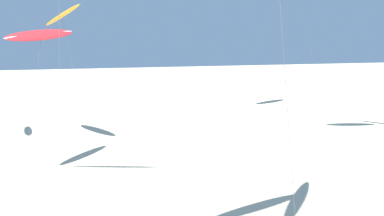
{
  "coord_description": "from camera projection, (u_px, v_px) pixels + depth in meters",
  "views": [
    {
      "loc": [
        -5.21,
        5.36,
        10.97
      ],
      "look_at": [
        -0.04,
        23.79,
        7.67
      ],
      "focal_mm": 39.61,
      "sensor_mm": 36.0,
      "label": 1
    }
  ],
  "objects": [
    {
      "name": "flying_kite_6",
      "position": [
        41.0,
        35.0,
        30.15
      ],
      "size": [
        5.11,
        11.71,
        11.68
      ],
      "color": "red",
      "rests_on": "ground"
    },
    {
      "name": "flying_kite_11",
      "position": [
        62.0,
        15.0,
        38.79
      ],
      "size": [
        4.23,
        8.33,
        14.02
      ],
      "color": "orange",
      "rests_on": "ground"
    }
  ]
}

